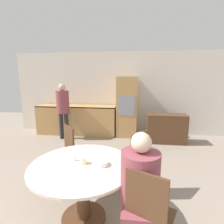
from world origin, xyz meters
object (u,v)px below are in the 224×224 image
(oven_unit, at_px, (127,107))
(dining_table, at_px, (83,181))
(person_standing, at_px, (63,106))
(cup, at_px, (83,161))
(chair_far_left, at_px, (65,153))
(bowl_near, at_px, (102,163))
(chair_near_right, at_px, (148,213))
(chair_far_right, at_px, (134,159))
(person_seated, at_px, (140,187))
(sideboard, at_px, (166,128))

(oven_unit, xyz_separation_m, dining_table, (-0.39, -3.42, -0.38))
(person_standing, xyz_separation_m, cup, (1.46, -2.89, -0.20))
(chair_far_left, distance_m, bowl_near, 1.08)
(chair_near_right, height_order, chair_far_right, same)
(chair_near_right, relative_size, bowl_near, 6.59)
(person_standing, bearing_deg, cup, -63.17)
(chair_far_left, height_order, bowl_near, chair_far_left)
(dining_table, bearing_deg, oven_unit, 83.56)
(chair_far_left, bearing_deg, person_seated, 6.30)
(dining_table, xyz_separation_m, person_standing, (-1.44, 2.89, 0.47))
(chair_near_right, relative_size, person_seated, 0.78)
(chair_near_right, xyz_separation_m, person_standing, (-2.21, 3.35, 0.45))
(chair_near_right, xyz_separation_m, person_seated, (-0.08, 0.12, 0.18))
(bowl_near, bearing_deg, person_standing, 120.20)
(dining_table, height_order, bowl_near, bowl_near)
(chair_far_right, relative_size, bowl_near, 6.59)
(oven_unit, distance_m, dining_table, 3.47)
(sideboard, height_order, chair_near_right, chair_near_right)
(person_seated, bearing_deg, dining_table, 153.35)
(person_seated, xyz_separation_m, bowl_near, (-0.44, 0.34, 0.05))
(dining_table, bearing_deg, person_seated, -26.65)
(sideboard, height_order, chair_far_right, chair_far_right)
(chair_far_left, xyz_separation_m, cup, (0.54, -0.71, 0.24))
(chair_far_right, height_order, person_standing, person_standing)
(oven_unit, xyz_separation_m, chair_far_left, (-0.91, -2.70, -0.36))
(chair_far_right, distance_m, person_seated, 0.99)
(person_seated, bearing_deg, chair_near_right, -55.45)
(chair_far_right, xyz_separation_m, cup, (-0.61, -0.62, 0.24))
(chair_far_left, xyz_separation_m, person_seated, (1.21, -1.06, 0.18))
(chair_far_right, bearing_deg, bowl_near, 7.41)
(cup, bearing_deg, dining_table, -155.40)
(oven_unit, relative_size, person_seated, 1.42)
(sideboard, xyz_separation_m, person_seated, (-0.83, -3.31, 0.34))
(oven_unit, bearing_deg, person_standing, -163.86)
(oven_unit, bearing_deg, sideboard, -22.06)
(person_standing, bearing_deg, person_seated, -56.71)
(chair_far_right, bearing_deg, chair_near_right, 45.72)
(chair_far_left, relative_size, person_standing, 0.62)
(person_standing, height_order, cup, person_standing)
(oven_unit, xyz_separation_m, sideboard, (1.13, -0.46, -0.51))
(dining_table, xyz_separation_m, cup, (0.02, 0.01, 0.27))
(chair_far_left, distance_m, cup, 0.93)
(oven_unit, distance_m, bowl_near, 3.43)
(sideboard, relative_size, chair_far_right, 1.07)
(chair_near_right, relative_size, chair_far_left, 1.00)
(oven_unit, bearing_deg, cup, -96.16)
(chair_far_left, height_order, cup, chair_far_left)
(chair_far_left, bearing_deg, chair_near_right, 5.16)
(chair_near_right, bearing_deg, chair_far_right, -58.21)
(sideboard, height_order, chair_far_left, chair_far_left)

